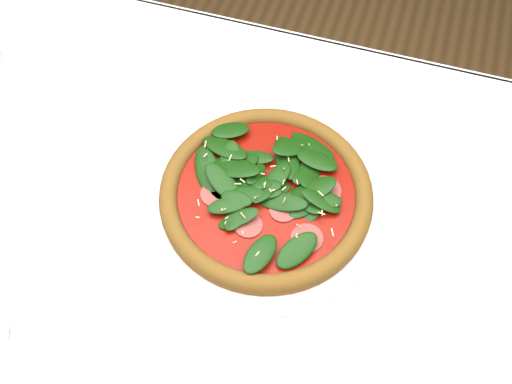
% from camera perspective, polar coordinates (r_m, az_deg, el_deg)
% --- Properties ---
extents(ground, '(6.00, 6.00, 0.00)m').
position_cam_1_polar(ground, '(1.46, -1.81, -18.35)').
color(ground, brown).
rests_on(ground, ground).
extents(dining_table, '(1.21, 0.81, 0.75)m').
position_cam_1_polar(dining_table, '(0.84, -3.00, -7.76)').
color(dining_table, silver).
rests_on(dining_table, ground).
extents(plate, '(0.33, 0.33, 0.01)m').
position_cam_1_polar(plate, '(0.77, 1.00, -0.72)').
color(plate, white).
rests_on(plate, dining_table).
extents(pizza, '(0.32, 0.32, 0.04)m').
position_cam_1_polar(pizza, '(0.76, 1.02, 0.03)').
color(pizza, brown).
rests_on(pizza, plate).
extents(fork, '(0.07, 0.14, 0.00)m').
position_cam_1_polar(fork, '(0.74, -24.25, -14.00)').
color(fork, silver).
rests_on(fork, napkin).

